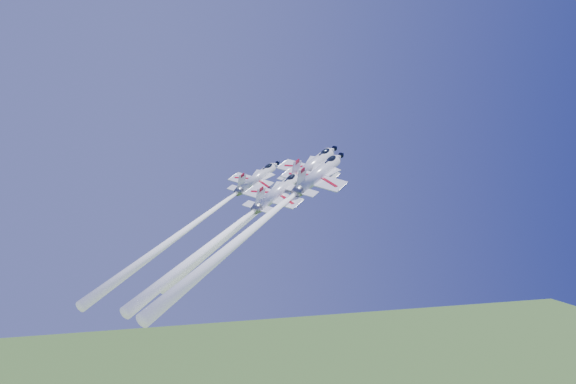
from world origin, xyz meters
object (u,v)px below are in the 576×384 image
object	(u,v)px
jet_lead	(270,200)
jet_slot	(235,226)
jet_left	(204,217)
jet_right	(270,215)

from	to	relation	value
jet_lead	jet_slot	world-z (taller)	jet_lead
jet_left	jet_slot	distance (m)	12.06
jet_left	jet_slot	xyz separation A→B (m)	(2.89, -11.70, -0.50)
jet_left	jet_slot	bearing A→B (deg)	-32.34
jet_lead	jet_right	bearing A→B (deg)	-61.84
jet_lead	jet_slot	xyz separation A→B (m)	(-7.66, -7.79, -3.43)
jet_left	jet_right	bearing A→B (deg)	-7.56
jet_slot	jet_lead	bearing A→B (deg)	89.27
jet_left	jet_slot	world-z (taller)	jet_left
jet_lead	jet_left	bearing A→B (deg)	-156.54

